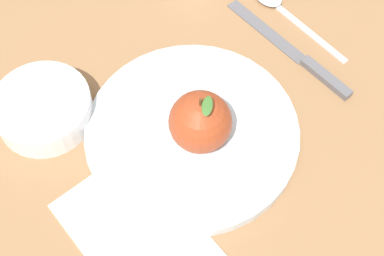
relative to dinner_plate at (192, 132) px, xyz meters
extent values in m
plane|color=olive|center=(-0.01, 0.05, -0.01)|extent=(2.40, 2.40, 0.00)
cylinder|color=silver|center=(0.00, 0.00, 0.00)|extent=(0.27, 0.27, 0.02)
torus|color=silver|center=(0.00, 0.00, 0.00)|extent=(0.27, 0.27, 0.01)
sphere|color=#9E3D1E|center=(0.02, 0.00, 0.04)|extent=(0.07, 0.07, 0.07)
cylinder|color=#4C3319|center=(0.02, 0.00, 0.09)|extent=(0.00, 0.00, 0.01)
ellipsoid|color=#386628|center=(0.03, 0.00, 0.09)|extent=(0.02, 0.03, 0.01)
cylinder|color=white|center=(-0.15, -0.12, 0.01)|extent=(0.12, 0.12, 0.04)
torus|color=white|center=(-0.15, -0.12, 0.02)|extent=(0.12, 0.12, 0.01)
cylinder|color=#BBBBBD|center=(-0.15, -0.12, 0.02)|extent=(0.10, 0.10, 0.01)
cube|color=#59595E|center=(-0.05, 0.19, -0.01)|extent=(0.14, 0.02, 0.00)
cube|color=#59595E|center=(0.06, 0.19, -0.01)|extent=(0.08, 0.02, 0.01)
cube|color=silver|center=(0.00, 0.24, -0.01)|extent=(0.13, 0.02, 0.01)
cube|color=silver|center=(0.05, -0.13, -0.01)|extent=(0.19, 0.13, 0.00)
camera|label=1|loc=(0.24, -0.22, 0.56)|focal=48.75mm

